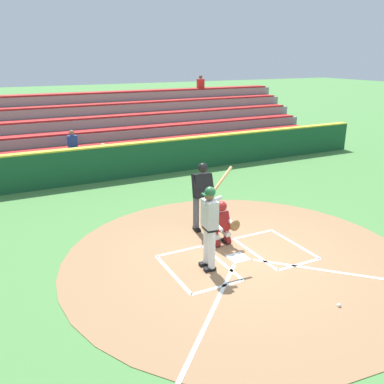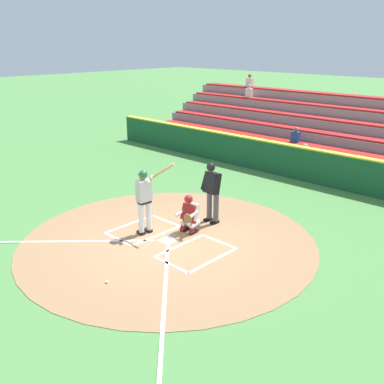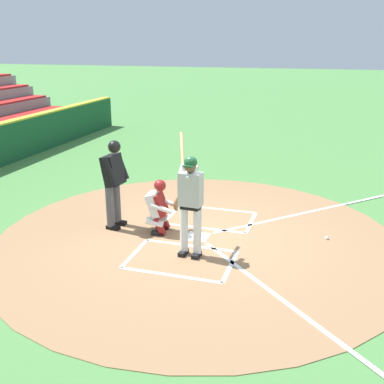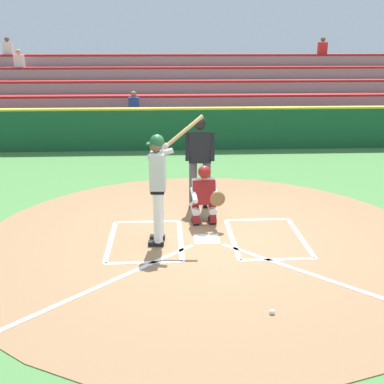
{
  "view_description": "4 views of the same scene",
  "coord_description": "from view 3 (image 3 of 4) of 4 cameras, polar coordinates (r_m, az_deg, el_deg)",
  "views": [
    {
      "loc": [
        4.77,
        7.08,
        4.44
      ],
      "look_at": [
        0.51,
        -1.32,
        1.29
      ],
      "focal_mm": 38.41,
      "sensor_mm": 36.0,
      "label": 1
    },
    {
      "loc": [
        -7.97,
        7.41,
        5.16
      ],
      "look_at": [
        0.37,
        -1.33,
        0.99
      ],
      "focal_mm": 41.02,
      "sensor_mm": 36.0,
      "label": 2
    },
    {
      "loc": [
        8.04,
        2.31,
        3.73
      ],
      "look_at": [
        0.25,
        -0.04,
        1.03
      ],
      "focal_mm": 42.64,
      "sensor_mm": 36.0,
      "label": 3
    },
    {
      "loc": [
        0.68,
        7.9,
        3.3
      ],
      "look_at": [
        0.26,
        0.24,
        0.95
      ],
      "focal_mm": 46.14,
      "sensor_mm": 36.0,
      "label": 4
    }
  ],
  "objects": [
    {
      "name": "dirt_circle",
      "position": [
        9.16,
        0.68,
        -5.65
      ],
      "size": [
        8.0,
        8.0,
        0.01
      ],
      "primitive_type": "cylinder",
      "color": "#99704C",
      "rests_on": "ground"
    },
    {
      "name": "home_plate_and_chalk",
      "position": [
        8.97,
        6.12,
        -6.23
      ],
      "size": [
        7.93,
        4.91,
        0.01
      ],
      "color": "white",
      "rests_on": "dirt_circle"
    },
    {
      "name": "baseball",
      "position": [
        9.42,
        16.5,
        -5.54
      ],
      "size": [
        0.07,
        0.07,
        0.07
      ],
      "primitive_type": "sphere",
      "color": "white",
      "rests_on": "ground"
    },
    {
      "name": "ground_plane",
      "position": [
        9.16,
        0.68,
        -5.68
      ],
      "size": [
        120.0,
        120.0,
        0.0
      ],
      "primitive_type": "plane",
      "color": "#4C8442"
    },
    {
      "name": "batter",
      "position": [
        8.01,
        -0.22,
        -0.83
      ],
      "size": [
        0.97,
        0.66,
        2.13
      ],
      "color": "white",
      "rests_on": "ground"
    },
    {
      "name": "plate_umpire",
      "position": [
        9.41,
        -9.77,
        1.7
      ],
      "size": [
        0.6,
        0.44,
        1.86
      ],
      "color": "#4C4C51",
      "rests_on": "ground"
    },
    {
      "name": "catcher",
      "position": [
        9.2,
        -4.05,
        -1.65
      ],
      "size": [
        0.62,
        0.61,
        1.13
      ],
      "color": "black",
      "rests_on": "ground"
    }
  ]
}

